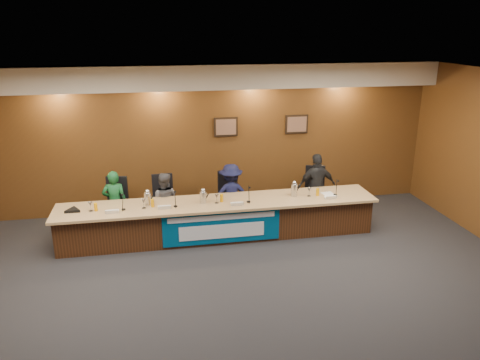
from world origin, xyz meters
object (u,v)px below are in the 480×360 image
object	(u,v)px
panelist_d	(317,186)
office_chair_b	(164,205)
carafe_mid	(203,197)
panelist_a	(115,202)
carafe_left	(148,199)
dais_body	(219,220)
panelist_c	(231,195)
speakerphone	(73,210)
office_chair_d	(314,195)
office_chair_c	(230,201)
panelist_b	(164,201)
carafe_right	(294,190)
office_chair_a	(116,208)
banner	(222,227)

from	to	relation	value
panelist_d	office_chair_b	distance (m)	3.21
carafe_mid	panelist_a	bearing A→B (deg)	159.77
carafe_left	carafe_mid	xyz separation A→B (m)	(1.03, -0.07, -0.01)
dais_body	panelist_a	xyz separation A→B (m)	(-1.98, 0.56, 0.29)
panelist_c	speakerphone	world-z (taller)	panelist_c
panelist_d	office_chair_d	xyz separation A→B (m)	(0.00, 0.10, -0.23)
office_chair_c	panelist_b	bearing A→B (deg)	179.91
office_chair_c	speakerphone	world-z (taller)	speakerphone
office_chair_b	carafe_right	world-z (taller)	carafe_right
dais_body	office_chair_a	size ratio (longest dim) A/B	12.50
office_chair_d	speakerphone	distance (m)	4.90
carafe_left	speakerphone	size ratio (longest dim) A/B	0.76
panelist_c	speakerphone	xyz separation A→B (m)	(-3.00, -0.62, 0.13)
banner	panelist_c	size ratio (longest dim) A/B	1.70
banner	carafe_right	world-z (taller)	carafe_right
panelist_d	office_chair_a	world-z (taller)	panelist_d
panelist_b	carafe_mid	distance (m)	0.99
office_chair_c	carafe_left	size ratio (longest dim) A/B	1.97
panelist_c	dais_body	bearing A→B (deg)	58.62
panelist_c	office_chair_d	size ratio (longest dim) A/B	2.70
office_chair_b	carafe_right	xyz separation A→B (m)	(2.52, -0.68, 0.39)
office_chair_d	carafe_right	size ratio (longest dim) A/B	1.93
carafe_mid	panelist_b	bearing A→B (deg)	139.39
office_chair_a	speakerphone	world-z (taller)	speakerphone
office_chair_a	carafe_mid	size ratio (longest dim) A/B	2.13
banner	carafe_left	size ratio (longest dim) A/B	9.05
speakerphone	office_chair_d	bearing A→B (deg)	8.45
panelist_a	panelist_c	xyz separation A→B (m)	(2.32, 0.00, 0.00)
panelist_d	carafe_right	xyz separation A→B (m)	(-0.67, -0.58, 0.16)
office_chair_d	speakerphone	bearing A→B (deg)	-153.59
dais_body	office_chair_a	world-z (taller)	dais_body
office_chair_c	carafe_right	bearing A→B (deg)	-34.61
banner	office_chair_d	xyz separation A→B (m)	(2.17, 1.08, 0.10)
office_chair_a	speakerphone	bearing A→B (deg)	-123.49
dais_body	panelist_d	world-z (taller)	panelist_d
office_chair_c	panelist_a	bearing A→B (deg)	178.17
carafe_mid	panelist_d	bearing A→B (deg)	14.05
panelist_c	office_chair_b	xyz separation A→B (m)	(-1.36, 0.10, -0.17)
office_chair_d	carafe_left	xyz separation A→B (m)	(-3.50, -0.65, 0.39)
office_chair_c	speakerphone	bearing A→B (deg)	-170.84
dais_body	office_chair_a	distance (m)	2.09
dais_body	office_chair_d	bearing A→B (deg)	16.93
panelist_d	office_chair_a	size ratio (longest dim) A/B	2.96
speakerphone	office_chair_b	bearing A→B (deg)	23.61
office_chair_d	carafe_mid	distance (m)	2.60
carafe_left	speakerphone	bearing A→B (deg)	-176.97
office_chair_c	carafe_mid	size ratio (longest dim) A/B	2.13
panelist_c	office_chair_c	distance (m)	0.20
panelist_a	office_chair_b	bearing A→B (deg)	-171.89
panelist_b	carafe_left	size ratio (longest dim) A/B	4.90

